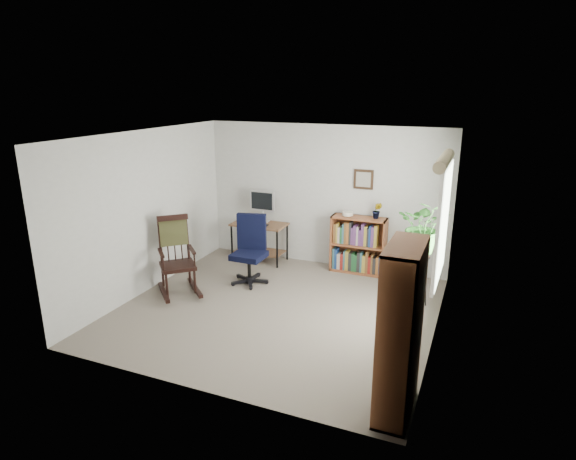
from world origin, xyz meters
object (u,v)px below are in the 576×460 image
at_px(desk, 260,242).
at_px(low_bookshelf, 358,245).
at_px(rocking_chair, 177,256).
at_px(tall_bookshelf, 400,332).
at_px(office_chair, 249,250).

relative_size(desk, low_bookshelf, 1.00).
bearing_deg(rocking_chair, desk, 29.42).
distance_m(rocking_chair, tall_bookshelf, 3.84).
xyz_separation_m(desk, rocking_chair, (-0.52, -1.73, 0.25)).
bearing_deg(tall_bookshelf, rocking_chair, 156.56).
distance_m(rocking_chair, low_bookshelf, 2.93).
height_order(low_bookshelf, tall_bookshelf, tall_bookshelf).
xyz_separation_m(low_bookshelf, tall_bookshelf, (1.25, -3.37, 0.37)).
bearing_deg(desk, office_chair, -73.38).
height_order(office_chair, low_bookshelf, office_chair).
bearing_deg(office_chair, desk, 93.31).
height_order(rocking_chair, low_bookshelf, rocking_chair).
bearing_deg(rocking_chair, low_bookshelf, -4.80).
relative_size(low_bookshelf, tall_bookshelf, 0.56).
relative_size(desk, tall_bookshelf, 0.56).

